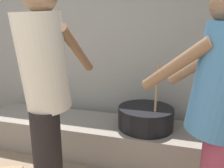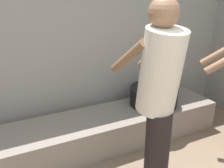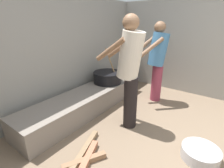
% 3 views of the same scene
% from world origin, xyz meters
% --- Properties ---
extents(block_enclosure_rear, '(5.04, 0.20, 1.96)m').
position_xyz_m(block_enclosure_rear, '(0.00, 2.69, 0.98)').
color(block_enclosure_rear, gray).
rests_on(block_enclosure_rear, ground_plane).
extents(hearth_ledge, '(2.62, 0.60, 0.36)m').
position_xyz_m(hearth_ledge, '(0.43, 2.17, 0.18)').
color(hearth_ledge, slate).
rests_on(hearth_ledge, ground_plane).
extents(cooking_pot_main, '(0.56, 0.56, 0.67)m').
position_xyz_m(cooking_pot_main, '(1.02, 2.18, 0.46)').
color(cooking_pot_main, black).
rests_on(cooking_pot_main, hearth_ledge).
extents(cook_in_cream_shirt, '(0.35, 0.67, 1.62)m').
position_xyz_m(cook_in_cream_shirt, '(0.44, 1.34, 0.93)').
color(cook_in_cream_shirt, black).
rests_on(cook_in_cream_shirt, ground_plane).
extents(cook_in_blue_shirt, '(0.71, 0.64, 1.53)m').
position_xyz_m(cook_in_blue_shirt, '(1.52, 1.37, 0.87)').
color(cook_in_blue_shirt, '#8C3347').
rests_on(cook_in_blue_shirt, ground_plane).
extents(metal_mixing_bowl, '(0.43, 0.43, 0.14)m').
position_xyz_m(metal_mixing_bowl, '(0.35, 0.28, 0.07)').
color(metal_mixing_bowl, '#B7B7BC').
rests_on(metal_mixing_bowl, ground_plane).
extents(firewood_pile, '(0.72, 0.43, 0.07)m').
position_xyz_m(firewood_pile, '(-0.44, 1.39, 0.03)').
color(firewood_pile, '#896345').
rests_on(firewood_pile, ground_plane).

